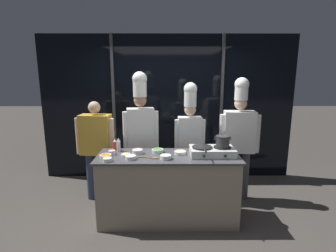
% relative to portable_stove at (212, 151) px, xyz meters
% --- Properties ---
extents(ground_plane, '(24.00, 24.00, 0.00)m').
position_rel_portable_stove_xyz_m(ground_plane, '(-0.59, -0.00, -0.99)').
color(ground_plane, '#47423D').
extents(window_wall_back, '(4.73, 0.09, 2.70)m').
position_rel_portable_stove_xyz_m(window_wall_back, '(-0.59, 1.56, 0.36)').
color(window_wall_back, black).
rests_on(window_wall_back, ground_plane).
extents(demo_counter, '(1.91, 0.66, 0.94)m').
position_rel_portable_stove_xyz_m(demo_counter, '(-0.59, -0.00, -0.52)').
color(demo_counter, gray).
rests_on(demo_counter, ground_plane).
extents(portable_stove, '(0.59, 0.38, 0.12)m').
position_rel_portable_stove_xyz_m(portable_stove, '(0.00, 0.00, 0.00)').
color(portable_stove, silver).
rests_on(portable_stove, demo_counter).
extents(frying_pan, '(0.28, 0.48, 0.05)m').
position_rel_portable_stove_xyz_m(frying_pan, '(-0.14, -0.00, 0.09)').
color(frying_pan, '#232326').
rests_on(frying_pan, portable_stove).
extents(stock_pot, '(0.21, 0.19, 0.15)m').
position_rel_portable_stove_xyz_m(stock_pot, '(0.14, 0.00, 0.14)').
color(stock_pot, '#333335').
rests_on(stock_pot, portable_stove).
extents(squeeze_bottle_chili, '(0.06, 0.06, 0.16)m').
position_rel_portable_stove_xyz_m(squeeze_bottle_chili, '(-1.34, 0.24, 0.02)').
color(squeeze_bottle_chili, red).
rests_on(squeeze_bottle_chili, demo_counter).
extents(squeeze_bottle_clear, '(0.05, 0.05, 0.20)m').
position_rel_portable_stove_xyz_m(squeeze_bottle_clear, '(-1.28, 0.18, 0.04)').
color(squeeze_bottle_clear, white).
rests_on(squeeze_bottle_clear, demo_counter).
extents(prep_bowl_ginger, '(0.13, 0.13, 0.03)m').
position_rel_portable_stove_xyz_m(prep_bowl_ginger, '(-1.15, -0.04, -0.04)').
color(prep_bowl_ginger, white).
rests_on(prep_bowl_ginger, demo_counter).
extents(prep_bowl_scallions, '(0.16, 0.16, 0.05)m').
position_rel_portable_stove_xyz_m(prep_bowl_scallions, '(-0.73, 0.13, -0.03)').
color(prep_bowl_scallions, white).
rests_on(prep_bowl_scallions, demo_counter).
extents(prep_bowl_shrimp, '(0.09, 0.09, 0.06)m').
position_rel_portable_stove_xyz_m(prep_bowl_shrimp, '(-1.35, 0.04, -0.02)').
color(prep_bowl_shrimp, white).
rests_on(prep_bowl_shrimp, demo_counter).
extents(prep_bowl_rice, '(0.14, 0.14, 0.05)m').
position_rel_portable_stove_xyz_m(prep_bowl_rice, '(-1.07, -0.16, -0.03)').
color(prep_bowl_rice, white).
rests_on(prep_bowl_rice, demo_counter).
extents(prep_bowl_onion, '(0.15, 0.15, 0.06)m').
position_rel_portable_stove_xyz_m(prep_bowl_onion, '(-1.01, 0.09, -0.02)').
color(prep_bowl_onion, white).
rests_on(prep_bowl_onion, demo_counter).
extents(prep_bowl_garlic, '(0.14, 0.14, 0.06)m').
position_rel_portable_stove_xyz_m(prep_bowl_garlic, '(-0.62, -0.15, -0.02)').
color(prep_bowl_garlic, white).
rests_on(prep_bowl_garlic, demo_counter).
extents(prep_bowl_bean_sprouts, '(0.12, 0.12, 0.05)m').
position_rel_portable_stove_xyz_m(prep_bowl_bean_sprouts, '(-1.35, -0.23, -0.03)').
color(prep_bowl_bean_sprouts, white).
rests_on(prep_bowl_bean_sprouts, demo_counter).
extents(prep_bowl_noodles, '(0.16, 0.16, 0.04)m').
position_rel_portable_stove_xyz_m(prep_bowl_noodles, '(-0.43, 0.06, -0.03)').
color(prep_bowl_noodles, white).
rests_on(prep_bowl_noodles, demo_counter).
extents(prep_bowl_carrots, '(0.16, 0.16, 0.04)m').
position_rel_portable_stove_xyz_m(prep_bowl_carrots, '(-1.41, -0.09, -0.03)').
color(prep_bowl_carrots, white).
rests_on(prep_bowl_carrots, demo_counter).
extents(serving_spoon_slotted, '(0.28, 0.08, 0.02)m').
position_rel_portable_stove_xyz_m(serving_spoon_slotted, '(-0.79, -0.12, -0.05)').
color(serving_spoon_slotted, olive).
rests_on(serving_spoon_slotted, demo_counter).
extents(person_guest, '(0.61, 0.30, 1.60)m').
position_rel_portable_stove_xyz_m(person_guest, '(-1.71, 0.60, -0.04)').
color(person_guest, '#2D3856').
rests_on(person_guest, ground_plane).
extents(chef_head, '(0.55, 0.28, 2.04)m').
position_rel_portable_stove_xyz_m(chef_head, '(-1.01, 0.63, 0.20)').
color(chef_head, '#4C4C51').
rests_on(chef_head, ground_plane).
extents(chef_sous, '(0.48, 0.20, 1.88)m').
position_rel_portable_stove_xyz_m(chef_sous, '(-0.25, 0.62, 0.11)').
color(chef_sous, '#232326').
rests_on(chef_sous, ground_plane).
extents(chef_line, '(0.62, 0.28, 1.95)m').
position_rel_portable_stove_xyz_m(chef_line, '(0.52, 0.61, 0.11)').
color(chef_line, '#4C4C51').
rests_on(chef_line, ground_plane).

